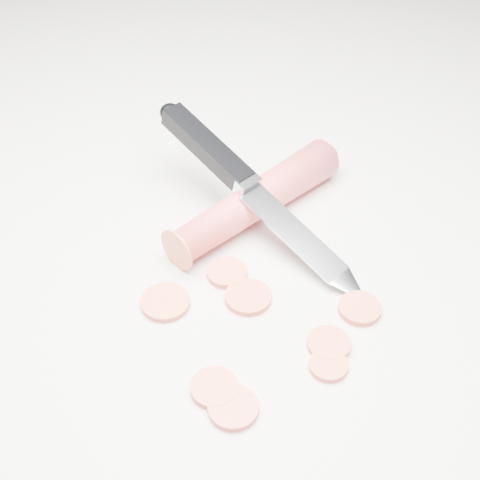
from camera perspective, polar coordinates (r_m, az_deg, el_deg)
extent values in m
plane|color=silver|center=(0.56, 1.88, -3.60)|extent=(2.40, 2.40, 0.00)
cylinder|color=#E44444|center=(0.61, 1.37, 3.41)|extent=(0.17, 0.14, 0.03)
cylinder|color=#F2653E|center=(0.55, 0.69, -4.89)|extent=(0.04, 0.04, 0.01)
cylinder|color=#F2653E|center=(0.48, -0.58, -14.13)|extent=(0.04, 0.04, 0.01)
cylinder|color=#F2653E|center=(0.57, -1.11, -2.83)|extent=(0.03, 0.03, 0.01)
cylinder|color=#F2653E|center=(0.52, 7.59, -8.77)|extent=(0.03, 0.03, 0.01)
cylinder|color=#F2653E|center=(0.55, 10.17, -5.78)|extent=(0.03, 0.03, 0.01)
cylinder|color=#F2653E|center=(0.55, -6.38, -5.31)|extent=(0.04, 0.04, 0.01)
cylinder|color=#F2653E|center=(0.51, 7.54, -10.56)|extent=(0.03, 0.03, 0.01)
cylinder|color=#F2653E|center=(0.49, -2.21, -12.49)|extent=(0.03, 0.03, 0.01)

